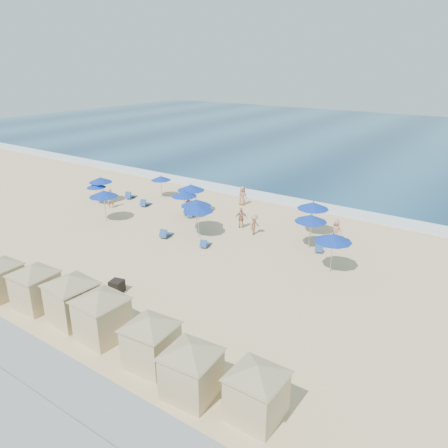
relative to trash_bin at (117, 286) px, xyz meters
The scene contains 34 objects.
ground 6.08m from the trash_bin, 108.63° to the left, with size 160.00×160.00×0.00m, color #DCBE8B.
ocean 60.78m from the trash_bin, 91.83° to the left, with size 160.00×80.00×0.06m, color navy.
surf_line 21.34m from the trash_bin, 95.21° to the left, with size 160.00×2.50×0.08m, color white.
trash_bin is the anchor object (origin of this frame).
cabana_0 6.50m from the trash_bin, 142.29° to the right, with size 4.03×4.03×2.53m.
cabana_1 4.44m from the trash_bin, 123.61° to the right, with size 4.33×4.33×2.72m.
cabana_2 3.56m from the trash_bin, 82.24° to the right, with size 4.55×4.55×2.86m.
cabana_3 4.62m from the trash_bin, 50.30° to the right, with size 4.49×4.49×2.82m.
cabana_4 7.19m from the trash_bin, 29.81° to the right, with size 4.22×4.22×2.65m.
cabana_5 9.71m from the trash_bin, 24.38° to the right, with size 4.22×4.22×2.65m.
cabana_6 12.08m from the trash_bin, 16.94° to the right, with size 4.09×4.09×2.56m.
umbrella_0 17.43m from the trash_bin, 143.56° to the left, with size 1.82×1.82×2.07m.
umbrella_1 17.98m from the trash_bin, 142.13° to the left, with size 2.20×2.20×2.50m.
umbrella_2 18.78m from the trash_bin, 124.57° to the left, with size 1.93×1.93×2.20m.
umbrella_3 12.67m from the trash_bin, 141.93° to the left, with size 2.40×2.40×2.73m.
umbrella_4 14.41m from the trash_bin, 111.22° to the left, with size 2.39×2.39×2.71m.
umbrella_5 13.08m from the trash_bin, 112.03° to the left, with size 2.20×2.20×2.50m.
umbrella_6 10.58m from the trash_bin, 101.82° to the left, with size 2.39×2.39×2.72m.
umbrella_7 9.71m from the trash_bin, 98.09° to the left, with size 2.33×2.33×2.65m.
umbrella_8 15.80m from the trash_bin, 69.22° to the left, with size 2.40×2.40×2.73m.
umbrella_9 13.96m from the trash_bin, 62.04° to the left, with size 2.30×2.30×2.62m.
umbrella_10 13.40m from the trash_bin, 46.13° to the left, with size 2.36×2.36×2.69m.
beach_chair_0 18.48m from the trash_bin, 133.92° to the left, with size 0.94×1.50×0.76m.
beach_chair_1 15.93m from the trash_bin, 128.66° to the left, with size 0.83×1.41×0.73m.
beach_chair_2 13.28m from the trash_bin, 110.10° to the left, with size 0.86×1.22×0.62m.
beach_chair_3 8.55m from the trash_bin, 112.86° to the left, with size 0.86×1.44×0.74m.
beach_chair_4 8.12m from the trash_bin, 88.16° to the left, with size 0.79×1.26×0.65m.
beach_chair_5 14.10m from the trash_bin, 58.68° to the left, with size 0.93×1.30×0.65m.
beachgoer_0 15.94m from the trash_bin, 139.72° to the left, with size 0.66×0.44×1.82m, color tan.
beachgoer_1 13.97m from the trash_bin, 111.71° to the left, with size 0.78×0.61×1.61m, color tan.
beachgoer_2 12.84m from the trash_bin, 88.52° to the left, with size 0.97×0.40×1.66m, color tan.
beachgoer_3 12.33m from the trash_bin, 80.92° to the left, with size 1.04×0.60×1.60m, color tan.
beachgoer_4 18.05m from the trash_bin, 98.81° to the left, with size 0.87×0.56×1.77m, color tan.
beachgoer_5 16.31m from the trash_bin, 62.26° to the left, with size 0.84×0.55×1.72m, color tan.
Camera 1 is at (19.83, -20.56, 12.68)m, focal length 35.00 mm.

